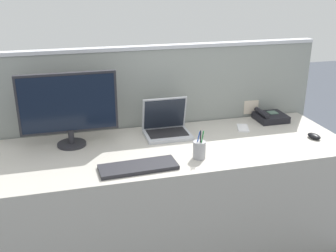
% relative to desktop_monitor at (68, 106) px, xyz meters
% --- Properties ---
extents(ground_plane, '(10.00, 10.00, 0.00)m').
position_rel_desktop_monitor_xyz_m(ground_plane, '(0.59, -0.19, -0.97)').
color(ground_plane, '#424751').
extents(desk, '(2.27, 0.78, 0.71)m').
position_rel_desktop_monitor_xyz_m(desk, '(0.59, -0.19, -0.61)').
color(desk, '#ADA89E').
rests_on(desk, ground_plane).
extents(cubicle_divider, '(2.40, 0.08, 1.27)m').
position_rel_desktop_monitor_xyz_m(cubicle_divider, '(0.59, 0.24, -0.33)').
color(cubicle_divider, gray).
rests_on(cubicle_divider, ground_plane).
extents(desktop_monitor, '(0.60, 0.18, 0.46)m').
position_rel_desktop_monitor_xyz_m(desktop_monitor, '(0.00, 0.00, 0.00)').
color(desktop_monitor, '#232328').
rests_on(desktop_monitor, desk).
extents(laptop, '(0.30, 0.24, 0.25)m').
position_rel_desktop_monitor_xyz_m(laptop, '(0.62, 0.02, -0.19)').
color(laptop, '#B2B5BC').
rests_on(laptop, desk).
extents(desk_phone, '(0.21, 0.20, 0.08)m').
position_rel_desktop_monitor_xyz_m(desk_phone, '(1.43, 0.09, -0.23)').
color(desk_phone, black).
rests_on(desk_phone, desk).
extents(keyboard_main, '(0.44, 0.18, 0.02)m').
position_rel_desktop_monitor_xyz_m(keyboard_main, '(0.34, -0.44, -0.25)').
color(keyboard_main, '#232328').
rests_on(keyboard_main, desk).
extents(computer_mouse_right_hand, '(0.08, 0.11, 0.03)m').
position_rel_desktop_monitor_xyz_m(computer_mouse_right_hand, '(1.54, -0.30, -0.24)').
color(computer_mouse_right_hand, black).
rests_on(computer_mouse_right_hand, desk).
extents(pen_cup, '(0.07, 0.07, 0.18)m').
position_rel_desktop_monitor_xyz_m(pen_cup, '(0.72, -0.39, -0.20)').
color(pen_cup, '#99999E').
rests_on(pen_cup, desk).
extents(cell_phone_white_slab, '(0.12, 0.16, 0.01)m').
position_rel_desktop_monitor_xyz_m(cell_phone_white_slab, '(1.17, -0.02, -0.25)').
color(cell_phone_white_slab, silver).
rests_on(cell_phone_white_slab, desk).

